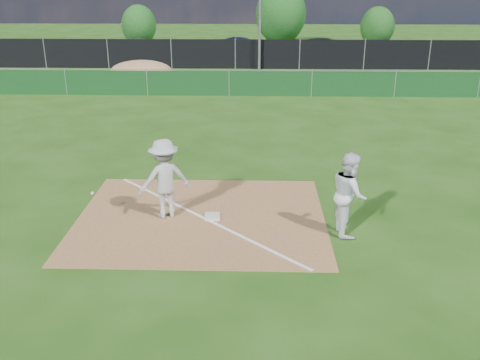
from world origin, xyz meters
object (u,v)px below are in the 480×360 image
object	(u,v)px
first_base	(212,216)
tree_mid	(281,14)
play_at_first	(164,179)
car_left	(143,48)
light_pole	(260,2)
car_right	(326,47)
tree_left	(139,25)
tree_right	(377,26)
car_mid	(245,49)
runner	(349,194)

from	to	relation	value
first_base	tree_mid	size ratio (longest dim) A/B	0.08
play_at_first	car_left	distance (m)	26.96
light_pole	car_right	xyz separation A→B (m)	(4.78, 5.77, -3.35)
light_pole	tree_left	xyz separation A→B (m)	(-9.70, 10.96, -2.30)
light_pole	tree_right	size ratio (longest dim) A/B	2.50
first_base	tree_left	world-z (taller)	tree_left
car_mid	tree_mid	xyz separation A→B (m)	(2.73, 7.82, 1.76)
first_base	car_left	world-z (taller)	car_left
car_left	tree_mid	distance (m)	12.47
light_pole	play_at_first	size ratio (longest dim) A/B	3.16
car_right	tree_left	xyz separation A→B (m)	(-14.49, 5.19, 1.05)
runner	play_at_first	bearing A→B (deg)	77.15
car_left	light_pole	bearing A→B (deg)	-118.25
car_mid	car_left	bearing A→B (deg)	70.08
first_base	play_at_first	size ratio (longest dim) A/B	0.14
light_pole	first_base	world-z (taller)	light_pole
runner	car_mid	size ratio (longest dim) A/B	0.43
car_right	car_mid	bearing A→B (deg)	87.72
play_at_first	tree_right	size ratio (longest dim) A/B	0.79
runner	tree_right	bearing A→B (deg)	-16.13
tree_mid	runner	bearing A→B (deg)	-89.76
car_mid	tree_right	world-z (taller)	tree_right
first_base	tree_left	bearing A→B (deg)	104.53
car_mid	tree_left	bearing A→B (deg)	36.36
play_at_first	car_right	distance (m)	28.35
first_base	light_pole	bearing A→B (deg)	86.77
car_right	tree_right	size ratio (longest dim) A/B	1.37
car_left	tree_left	bearing A→B (deg)	14.78
tree_left	tree_mid	bearing A→B (deg)	4.80
car_left	tree_mid	xyz separation A→B (m)	(9.98, 7.27, 1.77)
first_base	car_left	size ratio (longest dim) A/B	0.09
first_base	car_right	bearing A→B (deg)	77.68
car_right	tree_left	bearing A→B (deg)	51.82
first_base	play_at_first	xyz separation A→B (m)	(-1.14, 0.08, 0.94)
tree_mid	first_base	bearing A→B (deg)	-95.11
light_pole	tree_right	distance (m)	14.67
car_mid	car_right	world-z (taller)	car_mid
car_right	tree_left	size ratio (longest dim) A/B	1.33
tree_mid	tree_right	xyz separation A→B (m)	(7.69, -0.96, -0.85)
first_base	tree_mid	bearing A→B (deg)	84.89
light_pole	car_right	distance (m)	8.21
light_pole	car_mid	world-z (taller)	light_pole
runner	tree_right	world-z (taller)	tree_right
tree_right	first_base	bearing A→B (deg)	-108.11
car_mid	first_base	bearing A→B (deg)	163.81
car_mid	tree_right	xyz separation A→B (m)	(10.42, 6.85, 0.90)
car_left	first_base	bearing A→B (deg)	-163.87
first_base	car_left	xyz separation A→B (m)	(-6.97, 26.40, 0.67)
light_pole	tree_mid	world-z (taller)	light_pole
tree_left	tree_mid	xyz separation A→B (m)	(11.48, 0.96, 0.80)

